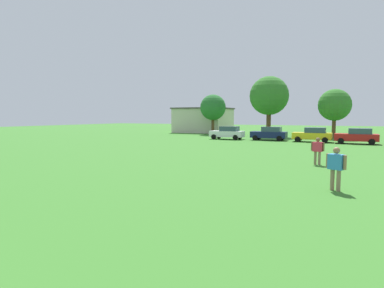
{
  "coord_description": "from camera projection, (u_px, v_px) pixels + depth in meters",
  "views": [
    {
      "loc": [
        7.91,
        0.59,
        2.98
      ],
      "look_at": [
        2.57,
        11.48,
        1.92
      ],
      "focal_mm": 29.8,
      "sensor_mm": 36.0,
      "label": 1
    }
  ],
  "objects": [
    {
      "name": "ground_plane",
      "position": [
        254.0,
        148.0,
        30.03
      ],
      "size": [
        160.0,
        160.0,
        0.0
      ],
      "primitive_type": "plane",
      "color": "#387528"
    },
    {
      "name": "adult_bystander",
      "position": [
        336.0,
        165.0,
        12.7
      ],
      "size": [
        0.76,
        0.54,
        1.76
      ],
      "rotation": [
        0.0,
        0.0,
        5.82
      ],
      "color": "#8C7259",
      "rests_on": "ground"
    },
    {
      "name": "bystander_near_trees",
      "position": [
        318.0,
        149.0,
        19.53
      ],
      "size": [
        0.79,
        0.39,
        1.68
      ],
      "rotation": [
        0.0,
        0.0,
        6.12
      ],
      "color": "#8C7259",
      "rests_on": "ground"
    },
    {
      "name": "parked_car_white_0",
      "position": [
        227.0,
        133.0,
        41.27
      ],
      "size": [
        4.3,
        2.02,
        1.68
      ],
      "rotation": [
        0.0,
        0.0,
        3.14
      ],
      "color": "white",
      "rests_on": "ground"
    },
    {
      "name": "parked_car_navy_1",
      "position": [
        269.0,
        133.0,
        39.5
      ],
      "size": [
        4.3,
        2.02,
        1.68
      ],
      "rotation": [
        0.0,
        0.0,
        3.14
      ],
      "color": "#141E4C",
      "rests_on": "ground"
    },
    {
      "name": "parked_car_yellow_2",
      "position": [
        313.0,
        135.0,
        36.95
      ],
      "size": [
        4.3,
        2.02,
        1.68
      ],
      "rotation": [
        0.0,
        0.0,
        3.14
      ],
      "color": "yellow",
      "rests_on": "ground"
    },
    {
      "name": "parked_car_red_3",
      "position": [
        357.0,
        136.0,
        34.43
      ],
      "size": [
        4.3,
        2.02,
        1.68
      ],
      "rotation": [
        0.0,
        0.0,
        3.14
      ],
      "color": "red",
      "rests_on": "ground"
    },
    {
      "name": "tree_far_left",
      "position": [
        213.0,
        107.0,
        52.13
      ],
      "size": [
        4.19,
        4.19,
        6.54
      ],
      "color": "brown",
      "rests_on": "ground"
    },
    {
      "name": "tree_center",
      "position": [
        269.0,
        96.0,
        46.62
      ],
      "size": [
        5.66,
        5.66,
        8.82
      ],
      "color": "brown",
      "rests_on": "ground"
    },
    {
      "name": "tree_far_right",
      "position": [
        335.0,
        105.0,
        42.53
      ],
      "size": [
        4.24,
        4.24,
        6.61
      ],
      "color": "brown",
      "rests_on": "ground"
    },
    {
      "name": "house_left",
      "position": [
        204.0,
        120.0,
        59.35
      ],
      "size": [
        9.38,
        8.73,
        4.54
      ],
      "color": "beige",
      "rests_on": "ground"
    }
  ]
}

